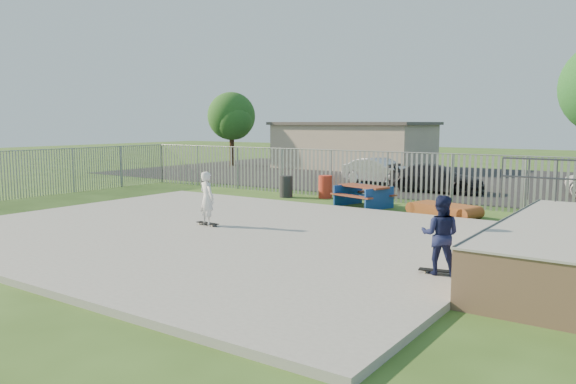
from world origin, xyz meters
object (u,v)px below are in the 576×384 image
Objects in this scene: car_dark at (436,178)px; tree_left at (231,116)px; trash_bin_grey at (286,187)px; car_silver at (380,171)px; funbox at (444,210)px; trash_bin_red at (325,187)px; skater_navy at (440,235)px; picnic_table at (363,196)px; skater_white at (207,199)px.

tree_left reaches higher than car_dark.
car_silver reaches higher than trash_bin_grey.
car_silver is at bearing -19.84° from tree_left.
funbox is 2.35× the size of trash_bin_red.
funbox is 1.41× the size of skater_navy.
trash_bin_grey is 7.01m from car_silver.
trash_bin_grey is at bearing -172.43° from picnic_table.
tree_left is at bearing 65.65° from car_dark.
picnic_table is 1.03× the size of funbox.
picnic_table is 1.46× the size of skater_white.
tree_left is (-14.40, 5.19, 2.93)m from car_silver.
tree_left is 3.39× the size of skater_navy.
trash_bin_grey is 7.02m from car_dark.
trash_bin_grey is 0.21× the size of car_dark.
car_dark is (4.65, 5.26, 0.18)m from trash_bin_grey.
skater_white is at bearing -51.19° from tree_left.
trash_bin_red is 5.52m from car_dark.
car_dark is at bearing -82.41° from skater_navy.
picnic_table is at bearing 170.00° from car_dark.
trash_bin_red reaches higher than funbox.
funbox is at bearing -7.23° from trash_bin_grey.
funbox is 5.92m from trash_bin_red.
tree_left is at bearing 79.43° from car_silver.
car_silver is 17.90m from skater_navy.
car_silver reaches higher than picnic_table.
skater_white is at bearing -22.68° from skater_navy.
tree_left is (-20.52, 13.03, 3.41)m from funbox.
skater_white is (-4.84, -6.46, 0.74)m from funbox.
car_silver is 0.75× the size of tree_left.
skater_navy is (5.83, -8.06, 0.53)m from picnic_table.
trash_bin_grey reaches higher than funbox.
car_dark is (3.15, 4.53, 0.17)m from trash_bin_red.
picnic_table is 2.42× the size of trash_bin_red.
skater_white is (1.28, -14.30, 0.26)m from car_silver.
tree_left reaches higher than skater_navy.
skater_navy is at bearing -56.30° from funbox.
skater_navy is (2.63, -7.77, 0.74)m from funbox.
skater_white is (-2.32, -12.62, 0.30)m from car_dark.
trash_bin_red is at bearing 25.98° from trash_bin_grey.
tree_left reaches higher than picnic_table.
car_silver is 15.58m from tree_left.
trash_bin_red reaches higher than picnic_table.
skater_navy is at bearing -141.44° from car_silver.
funbox is 8.11m from skater_white.
trash_bin_red is at bearing -166.63° from car_silver.
skater_white reaches higher than car_dark.
skater_white is (2.33, -7.37, 0.48)m from trash_bin_grey.
trash_bin_grey is 0.58× the size of skater_navy.
tree_left reaches higher than skater_white.
car_dark is at bearing -105.66° from car_silver.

